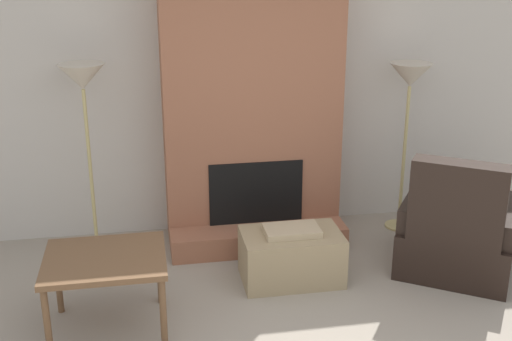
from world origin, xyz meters
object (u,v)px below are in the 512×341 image
object	(u,v)px
ottoman	(291,256)
floor_lamp_right	(410,84)
side_table	(105,265)
armchair	(457,238)
floor_lamp_left	(83,88)

from	to	relation	value
ottoman	floor_lamp_right	distance (m)	1.84
side_table	floor_lamp_right	size ratio (longest dim) A/B	0.52
armchair	floor_lamp_left	bearing A→B (deg)	16.58
ottoman	floor_lamp_right	bearing A→B (deg)	33.29
armchair	floor_lamp_left	world-z (taller)	floor_lamp_left
side_table	floor_lamp_left	size ratio (longest dim) A/B	0.49
ottoman	floor_lamp_left	world-z (taller)	floor_lamp_left
floor_lamp_left	floor_lamp_right	world-z (taller)	floor_lamp_left
side_table	floor_lamp_left	distance (m)	1.57
armchair	ottoman	bearing A→B (deg)	30.08
armchair	floor_lamp_right	size ratio (longest dim) A/B	0.79
floor_lamp_left	floor_lamp_right	size ratio (longest dim) A/B	1.05
ottoman	armchair	world-z (taller)	armchair
floor_lamp_right	armchair	bearing A→B (deg)	-83.32
ottoman	floor_lamp_left	bearing A→B (deg)	152.26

